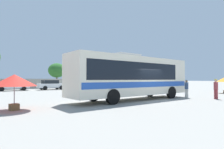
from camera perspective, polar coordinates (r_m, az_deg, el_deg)
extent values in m
plane|color=gray|center=(23.41, -8.07, -5.53)|extent=(300.00, 300.00, 0.00)
cube|color=#9E998C|center=(36.74, -19.84, -2.57)|extent=(80.00, 0.30, 1.75)
cube|color=silver|center=(15.73, 6.36, -0.47)|extent=(11.28, 2.69, 3.02)
cube|color=black|center=(15.35, 4.86, 0.90)|extent=(9.25, 2.70, 1.33)
cube|color=#2351B2|center=(15.74, 6.37, -2.89)|extent=(11.05, 2.71, 0.42)
cube|color=#19212D|center=(20.10, 17.93, 0.95)|extent=(0.07, 2.30, 1.57)
cube|color=#2351B2|center=(20.11, 17.97, -3.87)|extent=(0.09, 2.50, 0.73)
cube|color=#B2B2B2|center=(15.27, 4.07, 5.69)|extent=(2.22, 1.43, 0.24)
cylinder|color=black|center=(19.15, 11.29, -4.90)|extent=(1.04, 0.31, 1.04)
cylinder|color=black|center=(17.66, 17.35, -5.17)|extent=(1.04, 0.31, 1.04)
cylinder|color=black|center=(14.81, -5.64, -5.97)|extent=(1.04, 0.31, 1.04)
cylinder|color=black|center=(12.82, 0.27, -6.70)|extent=(1.04, 0.31, 1.04)
cylinder|color=silver|center=(18.63, 21.24, -5.33)|extent=(0.15, 0.15, 0.79)
cylinder|color=silver|center=(18.63, 21.70, -5.32)|extent=(0.15, 0.15, 0.79)
cylinder|color=#33476B|center=(18.59, 21.45, -3.16)|extent=(0.45, 0.45, 0.62)
sphere|color=brown|center=(18.58, 21.44, -1.88)|extent=(0.21, 0.21, 0.21)
cylinder|color=#99383D|center=(18.50, 28.50, -5.24)|extent=(0.15, 0.15, 0.81)
cylinder|color=#99383D|center=(18.47, 28.96, -5.24)|extent=(0.15, 0.15, 0.81)
cylinder|color=#99383D|center=(18.45, 28.71, -2.99)|extent=(0.40, 0.40, 0.64)
sphere|color=beige|center=(18.44, 28.69, -1.65)|extent=(0.22, 0.22, 0.22)
cylinder|color=yellow|center=(18.44, 28.69, -1.34)|extent=(0.23, 0.23, 0.07)
cylinder|color=gray|center=(11.74, -27.26, -4.89)|extent=(0.05, 0.05, 1.92)
cone|color=red|center=(11.72, -27.23, -1.54)|extent=(2.35, 2.35, 0.65)
cube|color=brown|center=(11.82, -27.30, -8.67)|extent=(0.50, 0.50, 0.36)
cube|color=silver|center=(31.24, -27.75, -3.14)|extent=(4.65, 2.11, 0.66)
cube|color=black|center=(31.20, -28.15, -2.02)|extent=(2.60, 1.82, 0.54)
cylinder|color=black|center=(32.33, -25.47, -3.68)|extent=(0.65, 0.26, 0.64)
cylinder|color=black|center=(30.59, -24.93, -3.83)|extent=(0.65, 0.26, 0.64)
cylinder|color=black|center=(31.99, -30.45, -3.65)|extent=(0.65, 0.26, 0.64)
cylinder|color=black|center=(30.24, -30.20, -3.80)|extent=(0.65, 0.26, 0.64)
cube|color=silver|center=(31.98, -17.72, -3.18)|extent=(4.22, 1.87, 0.67)
cube|color=black|center=(31.89, -18.07, -2.09)|extent=(2.33, 1.70, 0.55)
cylinder|color=black|center=(33.28, -16.14, -3.69)|extent=(0.64, 0.23, 0.64)
cylinder|color=black|center=(31.64, -14.96, -3.82)|extent=(0.64, 0.23, 0.64)
cylinder|color=black|center=(32.41, -20.42, -3.72)|extent=(0.64, 0.23, 0.64)
cylinder|color=black|center=(30.73, -19.44, -3.86)|extent=(0.64, 0.23, 0.64)
cylinder|color=brown|center=(44.07, -16.24, -2.02)|extent=(0.32, 0.32, 2.30)
ellipsoid|color=#2D6628|center=(44.10, -16.22, 1.20)|extent=(3.78, 3.78, 3.21)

